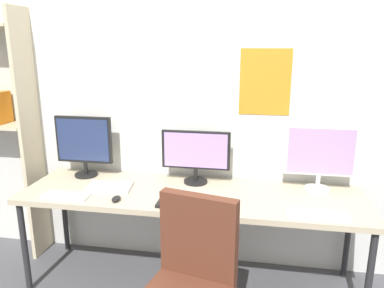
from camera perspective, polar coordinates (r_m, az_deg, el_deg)
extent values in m
cube|color=silver|center=(2.95, 1.26, 5.78)|extent=(4.84, 0.10, 2.60)
cube|color=orange|center=(2.84, 11.08, 9.24)|extent=(0.37, 0.01, 0.48)
cube|color=tan|center=(2.71, -0.19, -7.85)|extent=(2.44, 0.68, 0.04)
cylinder|color=#262628|center=(3.05, -24.15, -14.19)|extent=(0.04, 0.04, 0.70)
cylinder|color=#262628|center=(2.69, 25.34, -18.49)|extent=(0.04, 0.04, 0.70)
cylinder|color=#262628|center=(3.49, -18.85, -9.92)|extent=(0.04, 0.04, 0.70)
cylinder|color=#262628|center=(3.18, 22.66, -12.84)|extent=(0.04, 0.04, 0.70)
cube|color=beige|center=(3.33, -23.34, 0.79)|extent=(0.03, 0.28, 2.05)
cube|color=orange|center=(3.42, -27.10, 4.89)|extent=(0.05, 0.22, 0.26)
cube|color=#592D1E|center=(2.12, 1.00, -13.81)|extent=(0.44, 0.17, 0.48)
cylinder|color=black|center=(3.16, -15.83, -4.49)|extent=(0.18, 0.18, 0.02)
cylinder|color=black|center=(3.14, -15.90, -3.51)|extent=(0.03, 0.03, 0.09)
cube|color=black|center=(3.08, -16.17, 0.65)|extent=(0.46, 0.03, 0.37)
cube|color=navy|center=(3.07, -16.30, 0.57)|extent=(0.42, 0.01, 0.34)
cylinder|color=black|center=(2.89, 0.55, -5.71)|extent=(0.18, 0.18, 0.02)
cylinder|color=black|center=(2.87, 0.56, -4.64)|extent=(0.03, 0.03, 0.09)
cube|color=black|center=(2.82, 0.58, -0.90)|extent=(0.52, 0.03, 0.29)
cube|color=#B28CE5|center=(2.80, 0.53, -1.00)|extent=(0.48, 0.01, 0.26)
cylinder|color=silver|center=(2.89, 18.54, -6.51)|extent=(0.18, 0.18, 0.02)
cylinder|color=silver|center=(2.87, 18.64, -5.40)|extent=(0.03, 0.03, 0.10)
cube|color=silver|center=(2.81, 19.01, -0.95)|extent=(0.49, 0.03, 0.36)
cube|color=#B28CE5|center=(2.79, 19.06, -1.05)|extent=(0.46, 0.01, 0.32)
cube|color=silver|center=(2.77, -18.62, -7.52)|extent=(0.32, 0.13, 0.02)
cube|color=black|center=(2.49, -1.14, -9.23)|extent=(0.37, 0.13, 0.02)
cube|color=silver|center=(2.48, 18.57, -10.15)|extent=(0.38, 0.13, 0.02)
ellipsoid|color=black|center=(2.62, -11.48, -8.18)|extent=(0.06, 0.10, 0.03)
cube|color=silver|center=(2.84, -12.46, -6.40)|extent=(0.34, 0.26, 0.02)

